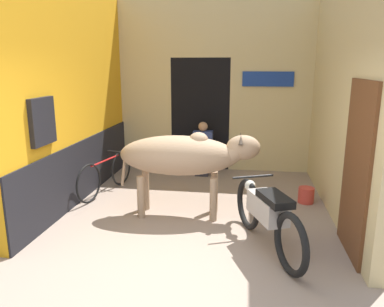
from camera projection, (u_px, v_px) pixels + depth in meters
ground_plane at (176, 272)px, 4.19m from camera, size 30.00×30.00×0.00m
wall_left_shopfront at (73, 97)px, 6.13m from camera, size 0.25×4.28×3.61m
wall_back_with_doorway at (209, 98)px, 8.24m from camera, size 4.07×0.93×3.61m
wall_right_with_door at (344, 98)px, 5.48m from camera, size 0.22×4.28×3.61m
cow at (184, 156)px, 5.56m from camera, size 2.11×0.72×1.30m
motorcycle_near at (267, 214)px, 4.63m from camera, size 0.86×1.83×0.81m
bicycle at (106, 174)px, 6.68m from camera, size 0.50×1.67×0.68m
shopkeeper_seated at (203, 148)px, 7.76m from camera, size 0.40×0.33×1.10m
plastic_stool at (186, 161)px, 8.09m from camera, size 0.33×0.33×0.40m
bucket at (306, 195)px, 6.25m from camera, size 0.26×0.26×0.26m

